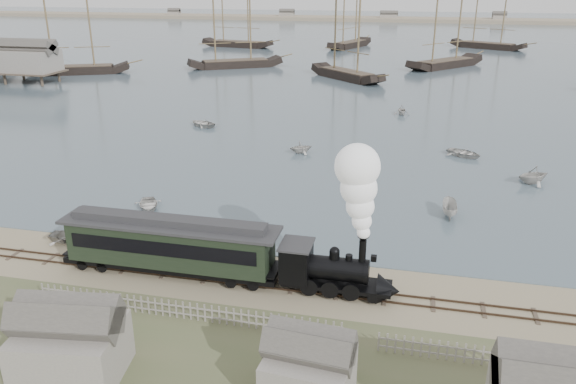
# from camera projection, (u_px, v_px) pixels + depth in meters

# --- Properties ---
(ground) EXTENTS (600.00, 600.00, 0.00)m
(ground) POSITION_uv_depth(u_px,v_px,m) (313.00, 275.00, 38.50)
(ground) COLOR #9B8E6E
(ground) RESTS_ON ground
(harbor_water) EXTENTS (600.00, 336.00, 0.06)m
(harbor_water) POSITION_uv_depth(u_px,v_px,m) (404.00, 38.00, 193.29)
(harbor_water) COLOR #41515D
(harbor_water) RESTS_ON ground
(rail_track) EXTENTS (120.00, 1.80, 0.16)m
(rail_track) POSITION_uv_depth(u_px,v_px,m) (308.00, 289.00, 36.67)
(rail_track) COLOR #3E2E22
(rail_track) RESTS_ON ground
(picket_fence_west) EXTENTS (19.00, 0.10, 1.20)m
(picket_fence_west) POSITION_uv_depth(u_px,v_px,m) (185.00, 319.00, 33.49)
(picket_fence_west) COLOR gray
(picket_fence_west) RESTS_ON ground
(picket_fence_east) EXTENTS (15.00, 0.10, 1.20)m
(picket_fence_east) POSITION_uv_depth(u_px,v_px,m) (524.00, 371.00, 29.05)
(picket_fence_east) COLOR gray
(picket_fence_east) RESTS_ON ground
(shed_left) EXTENTS (5.00, 4.00, 4.10)m
(shed_left) POSITION_uv_depth(u_px,v_px,m) (75.00, 375.00, 28.77)
(shed_left) COLOR gray
(shed_left) RESTS_ON ground
(far_spit) EXTENTS (500.00, 20.00, 1.80)m
(far_spit) POSITION_uv_depth(u_px,v_px,m) (410.00, 21.00, 266.15)
(far_spit) COLOR gray
(far_spit) RESTS_ON ground
(locomotive) EXTENTS (7.69, 2.87, 9.59)m
(locomotive) POSITION_uv_depth(u_px,v_px,m) (351.00, 232.00, 34.55)
(locomotive) COLOR black
(locomotive) RESTS_ON ground
(passenger_coach) EXTENTS (15.09, 2.91, 3.66)m
(passenger_coach) POSITION_uv_depth(u_px,v_px,m) (170.00, 243.00, 37.86)
(passenger_coach) COLOR black
(passenger_coach) RESTS_ON ground
(beached_dinghy) EXTENTS (2.94, 3.98, 0.80)m
(beached_dinghy) POSITION_uv_depth(u_px,v_px,m) (74.00, 236.00, 43.31)
(beached_dinghy) COLOR #B9B6B0
(beached_dinghy) RESTS_ON ground
(rowboat_0) EXTENTS (4.12, 3.71, 0.70)m
(rowboat_0) POSITION_uv_depth(u_px,v_px,m) (148.00, 205.00, 49.37)
(rowboat_0) COLOR #B9B6B0
(rowboat_0) RESTS_ON harbor_water
(rowboat_1) EXTENTS (3.44, 3.55, 1.43)m
(rowboat_1) POSITION_uv_depth(u_px,v_px,m) (301.00, 147.00, 64.92)
(rowboat_1) COLOR #B9B6B0
(rowboat_1) RESTS_ON harbor_water
(rowboat_2) EXTENTS (3.27, 1.31, 1.25)m
(rowboat_2) POSITION_uv_depth(u_px,v_px,m) (449.00, 209.00, 47.69)
(rowboat_2) COLOR #B9B6B0
(rowboat_2) RESTS_ON harbor_water
(rowboat_3) EXTENTS (4.62, 4.96, 0.84)m
(rowboat_3) POSITION_uv_depth(u_px,v_px,m) (464.00, 153.00, 63.76)
(rowboat_3) COLOR #B9B6B0
(rowboat_3) RESTS_ON harbor_water
(rowboat_4) EXTENTS (4.29, 4.46, 1.80)m
(rowboat_4) POSITION_uv_depth(u_px,v_px,m) (533.00, 175.00, 55.23)
(rowboat_4) COLOR #B9B6B0
(rowboat_4) RESTS_ON harbor_water
(rowboat_6) EXTENTS (4.41, 4.93, 0.84)m
(rowboat_6) POSITION_uv_depth(u_px,v_px,m) (202.00, 123.00, 76.92)
(rowboat_6) COLOR #B9B6B0
(rowboat_6) RESTS_ON harbor_water
(rowboat_7) EXTENTS (3.18, 2.91, 1.43)m
(rowboat_7) POSITION_uv_depth(u_px,v_px,m) (402.00, 110.00, 83.28)
(rowboat_7) COLOR #B9B6B0
(rowboat_7) RESTS_ON harbor_water
(schooner_0) EXTENTS (21.58, 13.68, 20.00)m
(schooner_0) POSITION_uv_depth(u_px,v_px,m) (71.00, 25.00, 115.83)
(schooner_0) COLOR black
(schooner_0) RESTS_ON harbor_water
(schooner_1) EXTENTS (20.78, 15.18, 20.00)m
(schooner_1) POSITION_uv_depth(u_px,v_px,m) (234.00, 22.00, 124.33)
(schooner_1) COLOR black
(schooner_1) RESTS_ON harbor_water
(schooner_2) EXTENTS (17.00, 16.83, 20.00)m
(schooner_2) POSITION_uv_depth(u_px,v_px,m) (348.00, 28.00, 109.55)
(schooner_2) COLOR black
(schooner_2) RESTS_ON harbor_water
(schooner_3) EXTENTS (18.16, 20.77, 20.00)m
(schooner_3) POSITION_uv_depth(u_px,v_px,m) (449.00, 22.00, 124.55)
(schooner_3) COLOR black
(schooner_3) RESTS_ON harbor_water
(schooner_6) EXTENTS (22.28, 8.82, 20.00)m
(schooner_6) POSITION_uv_depth(u_px,v_px,m) (236.00, 12.00, 162.86)
(schooner_6) COLOR black
(schooner_6) RESTS_ON harbor_water
(schooner_7) EXTENTS (11.54, 20.85, 20.00)m
(schooner_7) POSITION_uv_depth(u_px,v_px,m) (351.00, 12.00, 161.56)
(schooner_7) COLOR black
(schooner_7) RESTS_ON harbor_water
(schooner_8) EXTENTS (21.14, 14.16, 20.00)m
(schooner_8) POSITION_uv_depth(u_px,v_px,m) (492.00, 12.00, 158.85)
(schooner_8) COLOR black
(schooner_8) RESTS_ON harbor_water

